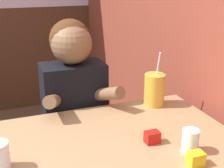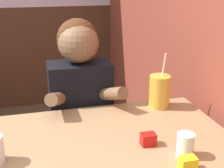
% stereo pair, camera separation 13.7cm
% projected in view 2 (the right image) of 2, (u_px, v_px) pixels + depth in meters
% --- Properties ---
extents(main_table, '(1.06, 0.75, 0.77)m').
position_uv_depth(main_table, '(110.00, 157.00, 1.32)').
color(main_table, '#93704C').
rests_on(main_table, ground_plane).
extents(person_seated, '(0.42, 0.41, 1.21)m').
position_uv_depth(person_seated, '(81.00, 117.00, 1.79)').
color(person_seated, black).
rests_on(person_seated, ground_plane).
extents(cocktail_pitcher, '(0.11, 0.11, 0.29)m').
position_uv_depth(cocktail_pitcher, '(159.00, 91.00, 1.61)').
color(cocktail_pitcher, gold).
rests_on(cocktail_pitcher, main_table).
extents(glass_center, '(0.07, 0.07, 0.09)m').
position_uv_depth(glass_center, '(185.00, 145.00, 1.18)').
color(glass_center, silver).
rests_on(glass_center, main_table).
extents(condiment_ketchup, '(0.06, 0.04, 0.05)m').
position_uv_depth(condiment_ketchup, '(148.00, 139.00, 1.27)').
color(condiment_ketchup, '#B7140F').
rests_on(condiment_ketchup, main_table).
extents(condiment_mustard, '(0.06, 0.04, 0.05)m').
position_uv_depth(condiment_mustard, '(188.00, 164.00, 1.10)').
color(condiment_mustard, yellow).
rests_on(condiment_mustard, main_table).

